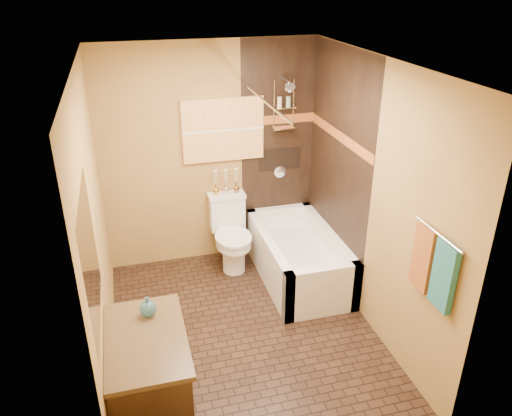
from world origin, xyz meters
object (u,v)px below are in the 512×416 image
object	(u,v)px
sunset_painting	(223,130)
toilet	(231,233)
bathtub	(298,260)
vanity	(150,381)

from	to	relation	value
sunset_painting	toilet	size ratio (longest dim) A/B	1.09
sunset_painting	toilet	bearing A→B (deg)	-90.00
bathtub	vanity	distance (m)	2.35
bathtub	vanity	size ratio (longest dim) A/B	1.63
toilet	vanity	bearing A→B (deg)	-117.73
bathtub	toilet	world-z (taller)	toilet
toilet	sunset_painting	bearing A→B (deg)	89.90
vanity	sunset_painting	bearing A→B (deg)	65.18
toilet	vanity	world-z (taller)	toilet
sunset_painting	toilet	world-z (taller)	sunset_painting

